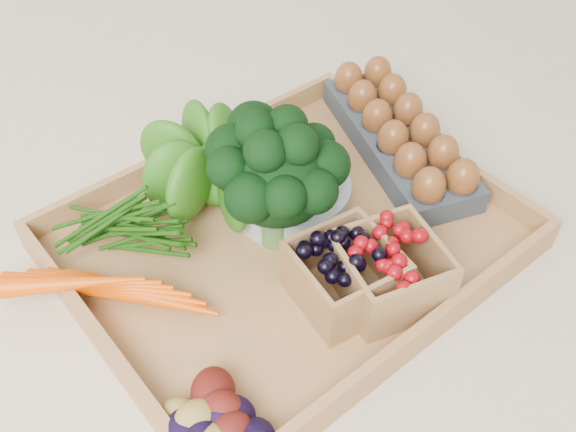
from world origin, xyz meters
TOP-DOWN VIEW (x-y plane):
  - ground at (0.00, 0.00)m, footprint 4.00×4.00m
  - tray at (0.00, 0.00)m, footprint 0.55×0.45m
  - carrots at (-0.22, 0.05)m, footprint 0.19×0.14m
  - lettuce at (-0.02, 0.13)m, footprint 0.14×0.14m
  - broccoli at (-0.01, 0.01)m, footprint 0.18×0.18m
  - cherry_bowl at (0.04, 0.05)m, footprint 0.16×0.16m
  - egg_carton at (0.25, 0.04)m, footprint 0.22×0.34m
  - potatoes at (-0.23, -0.17)m, footprint 0.12×0.12m
  - punnet_blackberry at (-0.01, -0.11)m, footprint 0.13×0.13m
  - punnet_raspberry at (0.04, -0.14)m, footprint 0.14×0.14m

SIDE VIEW (x-z plane):
  - ground at x=0.00m, z-range 0.00..0.00m
  - tray at x=0.00m, z-range 0.00..0.01m
  - egg_carton at x=0.25m, z-range 0.01..0.05m
  - cherry_bowl at x=0.04m, z-range 0.01..0.06m
  - carrots at x=-0.22m, z-range 0.01..0.06m
  - potatoes at x=-0.23m, z-range 0.01..0.08m
  - punnet_blackberry at x=-0.01m, z-range 0.01..0.09m
  - punnet_raspberry at x=0.04m, z-range 0.01..0.09m
  - broccoli at x=-0.01m, z-range 0.02..0.15m
  - lettuce at x=-0.02m, z-range 0.02..0.15m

